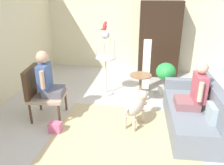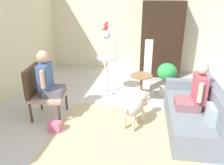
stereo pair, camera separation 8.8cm
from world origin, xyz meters
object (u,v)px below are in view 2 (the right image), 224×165
object	(u,v)px
armoire_cabinet	(162,40)
round_end_table	(141,86)
armchair	(40,89)
couch	(195,113)
person_on_armchair	(47,77)
person_on_couch	(195,91)
column_lamp	(148,66)
handbag	(55,126)
dog	(135,106)
bird_cage_stand	(107,59)
potted_plant	(167,75)
parrot	(106,26)

from	to	relation	value
armoire_cabinet	round_end_table	bearing A→B (deg)	-101.01
round_end_table	armchair	bearing A→B (deg)	-153.92
couch	person_on_armchair	size ratio (longest dim) A/B	2.16
person_on_armchair	round_end_table	size ratio (longest dim) A/B	1.28
person_on_couch	column_lamp	xyz separation A→B (m)	(-0.89, 1.59, -0.12)
couch	handbag	world-z (taller)	couch
person_on_armchair	armoire_cabinet	size ratio (longest dim) A/B	0.42
person_on_couch	dog	xyz separation A→B (m)	(-1.01, -0.07, -0.35)
couch	dog	world-z (taller)	couch
round_end_table	dog	xyz separation A→B (m)	(-0.03, -0.89, -0.02)
round_end_table	armoire_cabinet	size ratio (longest dim) A/B	0.32
person_on_couch	handbag	xyz separation A→B (m)	(-2.38, -0.55, -0.66)
armchair	dog	size ratio (longest dim) A/B	1.25
person_on_armchair	bird_cage_stand	xyz separation A→B (m)	(0.86, 1.26, 0.04)
couch	round_end_table	world-z (taller)	couch
bird_cage_stand	potted_plant	world-z (taller)	bird_cage_stand
couch	armchair	distance (m)	2.90
armchair	round_end_table	bearing A→B (deg)	26.08
person_on_armchair	parrot	distance (m)	1.71
person_on_couch	bird_cage_stand	world-z (taller)	bird_cage_stand
armchair	handbag	xyz separation A→B (m)	(0.46, -0.46, -0.49)
dog	bird_cage_stand	world-z (taller)	bird_cage_stand
person_on_armchair	bird_cage_stand	bearing A→B (deg)	55.74
round_end_table	bird_cage_stand	world-z (taller)	bird_cage_stand
armoire_cabinet	column_lamp	bearing A→B (deg)	-103.64
armchair	parrot	size ratio (longest dim) A/B	5.18
dog	potted_plant	distance (m)	1.55
bird_cage_stand	potted_plant	distance (m)	1.44
person_on_armchair	column_lamp	size ratio (longest dim) A/B	0.68
handbag	couch	bearing A→B (deg)	13.59
armchair	handbag	bearing A→B (deg)	-45.25
round_end_table	armoire_cabinet	distance (m)	2.11
armchair	parrot	distance (m)	1.93
armchair	dog	xyz separation A→B (m)	(1.83, 0.02, -0.19)
parrot	armoire_cabinet	bearing A→B (deg)	52.47
dog	parrot	size ratio (longest dim) A/B	4.15
potted_plant	handbag	xyz separation A→B (m)	(-1.95, -1.92, -0.42)
column_lamp	handbag	size ratio (longest dim) A/B	5.94
person_on_couch	bird_cage_stand	bearing A→B (deg)	146.62
armchair	column_lamp	bearing A→B (deg)	40.66
round_end_table	dog	distance (m)	0.89
dog	armoire_cabinet	distance (m)	2.97
bird_cage_stand	column_lamp	xyz separation A→B (m)	(0.93, 0.39, -0.25)
person_on_armchair	parrot	xyz separation A→B (m)	(0.85, 1.26, 0.78)
round_end_table	armoire_cabinet	xyz separation A→B (m)	(0.39, 1.98, 0.62)
person_on_armchair	parrot	world-z (taller)	parrot
couch	armoire_cabinet	size ratio (longest dim) A/B	0.90
column_lamp	person_on_armchair	bearing A→B (deg)	-137.21
person_on_couch	bird_cage_stand	xyz separation A→B (m)	(-1.82, 1.20, 0.13)
person_on_couch	armoire_cabinet	world-z (taller)	armoire_cabinet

